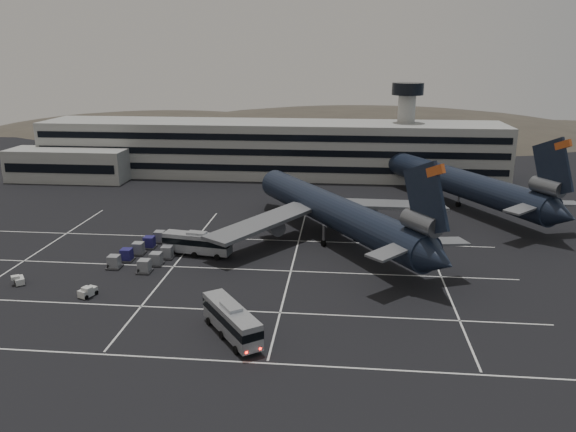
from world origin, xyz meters
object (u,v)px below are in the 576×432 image
object	(u,v)px
bus_far	(197,243)
trijet_main	(336,212)
tug_a	(87,292)
uld_cluster	(153,250)
bus_near	(232,319)

from	to	relation	value
bus_far	trijet_main	bearing A→B (deg)	-56.84
bus_far	tug_a	bearing A→B (deg)	158.05
trijet_main	tug_a	bearing A→B (deg)	-173.33
trijet_main	uld_cluster	bearing A→B (deg)	167.55
trijet_main	tug_a	distance (m)	42.13
tug_a	trijet_main	bearing A→B (deg)	60.73
bus_near	trijet_main	bearing A→B (deg)	37.03
bus_near	bus_far	distance (m)	28.05
bus_near	bus_far	size ratio (longest dim) A/B	0.93
trijet_main	bus_far	size ratio (longest dim) A/B	4.50
bus_near	tug_a	xyz separation A→B (m)	(-21.40, 8.84, -1.48)
trijet_main	uld_cluster	distance (m)	31.05
tug_a	uld_cluster	xyz separation A→B (m)	(3.59, 15.91, 0.28)
bus_near	uld_cluster	xyz separation A→B (m)	(-17.81, 24.75, -1.20)
uld_cluster	trijet_main	bearing A→B (deg)	20.00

